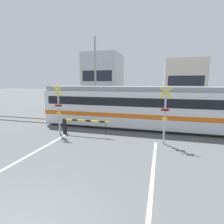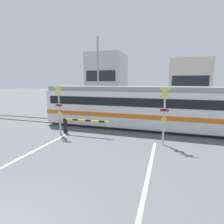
{
  "view_description": "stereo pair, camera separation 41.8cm",
  "coord_description": "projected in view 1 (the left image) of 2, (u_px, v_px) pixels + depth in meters",
  "views": [
    {
      "loc": [
        3.24,
        -2.24,
        3.69
      ],
      "look_at": [
        0.0,
        9.37,
        1.6
      ],
      "focal_mm": 28.0,
      "sensor_mm": 36.0,
      "label": 1
    },
    {
      "loc": [
        3.64,
        -2.12,
        3.69
      ],
      "look_at": [
        0.0,
        9.37,
        1.6
      ],
      "focal_mm": 28.0,
      "sensor_mm": 36.0,
      "label": 2
    }
  ],
  "objects": [
    {
      "name": "rail_track_near",
      "position": [
        117.0,
        128.0,
        13.98
      ],
      "size": [
        50.0,
        0.1,
        0.08
      ],
      "color": "#6B6051",
      "rests_on": "ground_plane"
    },
    {
      "name": "road_stripe_right",
      "position": [
        149.0,
        216.0,
        4.84
      ],
      "size": [
        0.14,
        12.32,
        0.01
      ],
      "color": "white",
      "rests_on": "ground_plane"
    },
    {
      "name": "crossing_signal_left",
      "position": [
        59.0,
        108.0,
        12.08
      ],
      "size": [
        0.68,
        0.15,
        3.42
      ],
      "color": "#B2B2B7",
      "rests_on": "ground_plane"
    },
    {
      "name": "crossing_barrier_near",
      "position": [
        75.0,
        124.0,
        12.32
      ],
      "size": [
        3.45,
        0.2,
        1.09
      ],
      "color": "black",
      "rests_on": "ground_plane"
    },
    {
      "name": "commuter_train",
      "position": [
        161.0,
        107.0,
        13.5
      ],
      "size": [
        18.89,
        2.7,
        3.33
      ],
      "color": "silver",
      "rests_on": "ground_plane"
    },
    {
      "name": "crossing_signal_right",
      "position": [
        165.0,
        113.0,
        10.21
      ],
      "size": [
        0.68,
        0.15,
        3.42
      ],
      "color": "#B2B2B7",
      "rests_on": "ground_plane"
    },
    {
      "name": "building_right_of_street",
      "position": [
        183.0,
        83.0,
        27.36
      ],
      "size": [
        5.65,
        6.55,
        6.98
      ],
      "color": "beige",
      "rests_on": "ground_plane"
    },
    {
      "name": "building_left_of_street",
      "position": [
        103.0,
        79.0,
        30.71
      ],
      "size": [
        5.87,
        6.55,
        8.41
      ],
      "color": "#B2B7BC",
      "rests_on": "ground_plane"
    },
    {
      "name": "pedestrian",
      "position": [
        132.0,
        107.0,
        19.39
      ],
      "size": [
        0.38,
        0.22,
        1.63
      ],
      "color": "#33384C",
      "rests_on": "ground_plane"
    },
    {
      "name": "crossing_barrier_far",
      "position": [
        152.0,
        112.0,
        16.97
      ],
      "size": [
        3.45,
        0.2,
        1.09
      ],
      "color": "black",
      "rests_on": "ground_plane"
    },
    {
      "name": "utility_pole_streetside",
      "position": [
        95.0,
        76.0,
        20.52
      ],
      "size": [
        0.22,
        0.22,
        8.8
      ],
      "color": "gray",
      "rests_on": "ground_plane"
    },
    {
      "name": "rail_track_far",
      "position": [
        121.0,
        124.0,
        15.35
      ],
      "size": [
        50.0,
        0.1,
        0.08
      ],
      "color": "#6B6051",
      "rests_on": "ground_plane"
    }
  ]
}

